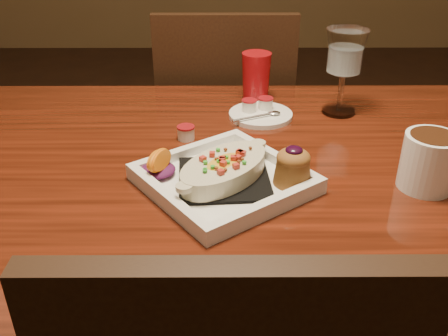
{
  "coord_description": "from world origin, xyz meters",
  "views": [
    {
      "loc": [
        -0.01,
        -0.85,
        1.22
      ],
      "look_at": [
        -0.01,
        -0.05,
        0.77
      ],
      "focal_mm": 40.0,
      "sensor_mm": 36.0,
      "label": 1
    }
  ],
  "objects_px": {
    "saucer": "(259,113)",
    "table": "(227,206)",
    "plate": "(231,173)",
    "coffee_mug": "(431,160)",
    "goblet": "(345,56)",
    "red_tumbler": "(256,77)",
    "chair_far": "(225,137)"
  },
  "relations": [
    {
      "from": "plate",
      "to": "saucer",
      "type": "relative_size",
      "value": 2.42
    },
    {
      "from": "chair_far",
      "to": "saucer",
      "type": "bearing_deg",
      "value": 101.42
    },
    {
      "from": "coffee_mug",
      "to": "table",
      "type": "bearing_deg",
      "value": 176.55
    },
    {
      "from": "table",
      "to": "saucer",
      "type": "bearing_deg",
      "value": 71.49
    },
    {
      "from": "goblet",
      "to": "coffee_mug",
      "type": "bearing_deg",
      "value": -75.72
    },
    {
      "from": "chair_far",
      "to": "plate",
      "type": "distance_m",
      "value": 0.76
    },
    {
      "from": "table",
      "to": "saucer",
      "type": "distance_m",
      "value": 0.27
    },
    {
      "from": "red_tumbler",
      "to": "goblet",
      "type": "bearing_deg",
      "value": -22.65
    },
    {
      "from": "coffee_mug",
      "to": "saucer",
      "type": "distance_m",
      "value": 0.43
    },
    {
      "from": "table",
      "to": "chair_far",
      "type": "height_order",
      "value": "chair_far"
    },
    {
      "from": "plate",
      "to": "red_tumbler",
      "type": "xyz_separation_m",
      "value": [
        0.07,
        0.42,
        0.03
      ]
    },
    {
      "from": "table",
      "to": "chair_far",
      "type": "bearing_deg",
      "value": 90.0
    },
    {
      "from": "goblet",
      "to": "red_tumbler",
      "type": "xyz_separation_m",
      "value": [
        -0.2,
        0.08,
        -0.08
      ]
    },
    {
      "from": "table",
      "to": "goblet",
      "type": "xyz_separation_m",
      "value": [
        0.27,
        0.26,
        0.24
      ]
    },
    {
      "from": "table",
      "to": "plate",
      "type": "distance_m",
      "value": 0.15
    },
    {
      "from": "plate",
      "to": "coffee_mug",
      "type": "distance_m",
      "value": 0.35
    },
    {
      "from": "goblet",
      "to": "saucer",
      "type": "relative_size",
      "value": 1.34
    },
    {
      "from": "table",
      "to": "plate",
      "type": "bearing_deg",
      "value": -85.27
    },
    {
      "from": "chair_far",
      "to": "coffee_mug",
      "type": "relative_size",
      "value": 6.82
    },
    {
      "from": "goblet",
      "to": "chair_far",
      "type": "bearing_deg",
      "value": 126.39
    },
    {
      "from": "goblet",
      "to": "red_tumbler",
      "type": "relative_size",
      "value": 1.64
    },
    {
      "from": "coffee_mug",
      "to": "red_tumbler",
      "type": "xyz_separation_m",
      "value": [
        -0.28,
        0.43,
        0.01
      ]
    },
    {
      "from": "coffee_mug",
      "to": "red_tumbler",
      "type": "relative_size",
      "value": 1.12
    },
    {
      "from": "coffee_mug",
      "to": "red_tumbler",
      "type": "distance_m",
      "value": 0.51
    },
    {
      "from": "plate",
      "to": "red_tumbler",
      "type": "distance_m",
      "value": 0.43
    },
    {
      "from": "chair_far",
      "to": "coffee_mug",
      "type": "bearing_deg",
      "value": 116.76
    },
    {
      "from": "goblet",
      "to": "saucer",
      "type": "height_order",
      "value": "goblet"
    },
    {
      "from": "plate",
      "to": "saucer",
      "type": "xyz_separation_m",
      "value": [
        0.07,
        0.32,
        -0.02
      ]
    },
    {
      "from": "saucer",
      "to": "table",
      "type": "bearing_deg",
      "value": -108.51
    },
    {
      "from": "plate",
      "to": "goblet",
      "type": "bearing_deg",
      "value": 15.51
    },
    {
      "from": "coffee_mug",
      "to": "goblet",
      "type": "height_order",
      "value": "goblet"
    },
    {
      "from": "chair_far",
      "to": "saucer",
      "type": "distance_m",
      "value": 0.47
    }
  ]
}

